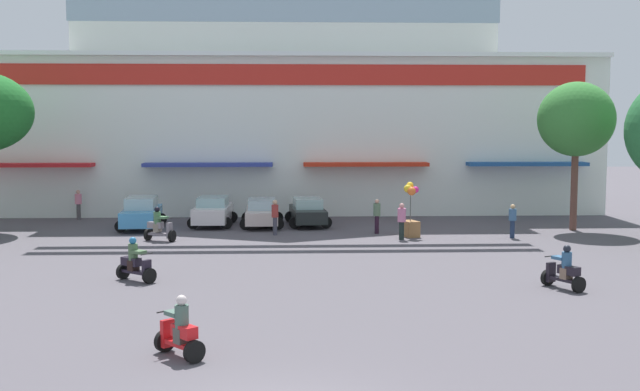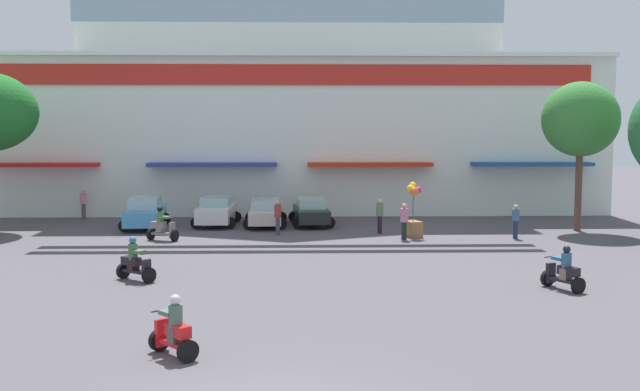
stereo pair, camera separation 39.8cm
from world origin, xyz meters
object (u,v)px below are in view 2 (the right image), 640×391
(parked_car_1, at_px, (217,211))
(scooter_rider_2, at_px, (174,331))
(parked_car_2, at_px, (265,212))
(parked_car_3, at_px, (311,212))
(scooter_rider_4, at_px, (564,272))
(pedestrian_1, at_px, (278,215))
(pedestrian_4, at_px, (83,203))
(pedestrian_3, at_px, (516,219))
(parked_car_0, at_px, (145,213))
(pedestrian_2, at_px, (404,219))
(plaza_tree_1, at_px, (581,120))
(balloon_vendor_cart, at_px, (413,216))
(pedestrian_0, at_px, (380,214))
(scooter_rider_6, at_px, (162,227))
(scooter_rider_3, at_px, (135,263))

(parked_car_1, distance_m, scooter_rider_2, 22.63)
(parked_car_2, height_order, parked_car_3, parked_car_3)
(parked_car_1, bearing_deg, scooter_rider_4, -50.99)
(parked_car_1, xyz_separation_m, parked_car_2, (2.55, -0.31, -0.05))
(pedestrian_1, bearing_deg, pedestrian_4, 150.36)
(parked_car_2, distance_m, pedestrian_3, 12.59)
(parked_car_0, xyz_separation_m, scooter_rider_2, (4.91, -21.75, -0.19))
(scooter_rider_2, distance_m, scooter_rider_4, 13.28)
(scooter_rider_2, xyz_separation_m, pedestrian_2, (7.71, 17.51, 0.34))
(plaza_tree_1, distance_m, balloon_vendor_cart, 9.78)
(parked_car_0, distance_m, scooter_rider_4, 22.12)
(parked_car_3, height_order, pedestrian_3, pedestrian_3)
(plaza_tree_1, bearing_deg, pedestrian_4, 168.75)
(plaza_tree_1, bearing_deg, parked_car_1, 172.66)
(plaza_tree_1, distance_m, pedestrian_0, 10.94)
(parked_car_1, xyz_separation_m, balloon_vendor_cart, (9.63, -4.21, 0.20))
(scooter_rider_4, bearing_deg, scooter_rider_6, 143.92)
(pedestrian_3, distance_m, pedestrian_4, 23.22)
(scooter_rider_4, relative_size, balloon_vendor_cart, 0.60)
(scooter_rider_4, height_order, balloon_vendor_cart, balloon_vendor_cart)
(parked_car_1, distance_m, pedestrian_4, 8.13)
(parked_car_2, bearing_deg, scooter_rider_2, -92.99)
(scooter_rider_4, bearing_deg, parked_car_0, 137.50)
(parked_car_2, height_order, pedestrian_3, pedestrian_3)
(pedestrian_0, bearing_deg, scooter_rider_2, -109.23)
(scooter_rider_4, bearing_deg, parked_car_2, 123.49)
(parked_car_2, relative_size, pedestrian_1, 2.50)
(parked_car_2, relative_size, balloon_vendor_cart, 1.64)
(plaza_tree_1, distance_m, scooter_rider_6, 20.79)
(scooter_rider_6, bearing_deg, plaza_tree_1, 7.72)
(pedestrian_1, bearing_deg, pedestrian_2, -15.91)
(parked_car_3, bearing_deg, pedestrian_3, -27.14)
(scooter_rider_6, relative_size, balloon_vendor_cart, 0.61)
(pedestrian_2, bearing_deg, pedestrian_1, 164.09)
(pedestrian_3, bearing_deg, balloon_vendor_cart, 172.40)
(pedestrian_0, height_order, pedestrian_1, pedestrian_1)
(scooter_rider_4, height_order, pedestrian_2, pedestrian_2)
(pedestrian_0, height_order, pedestrian_3, pedestrian_0)
(parked_car_3, height_order, pedestrian_0, pedestrian_0)
(pedestrian_0, bearing_deg, parked_car_1, 159.16)
(parked_car_1, bearing_deg, balloon_vendor_cart, -23.64)
(pedestrian_0, bearing_deg, scooter_rider_3, -131.27)
(scooter_rider_4, bearing_deg, scooter_rider_2, -149.19)
(pedestrian_0, relative_size, balloon_vendor_cart, 0.65)
(parked_car_2, distance_m, balloon_vendor_cart, 8.09)
(pedestrian_3, height_order, balloon_vendor_cart, balloon_vendor_cart)
(scooter_rider_6, xyz_separation_m, pedestrian_1, (5.21, 1.64, 0.33))
(scooter_rider_3, bearing_deg, scooter_rider_2, -72.75)
(scooter_rider_4, distance_m, pedestrian_1, 15.61)
(parked_car_3, bearing_deg, balloon_vendor_cart, -41.63)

